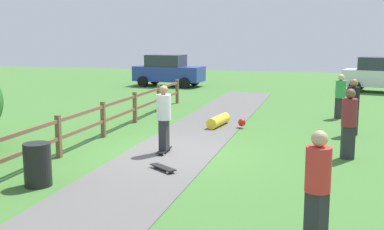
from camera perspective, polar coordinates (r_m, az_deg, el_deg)
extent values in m
plane|color=#427533|center=(12.78, -2.42, -4.47)|extent=(60.00, 60.00, 0.00)
cube|color=#605E5B|center=(12.78, -2.43, -4.43)|extent=(2.40, 28.00, 0.02)
cube|color=brown|center=(12.57, -15.64, -2.49)|extent=(0.12, 0.12, 1.10)
cube|color=brown|center=(14.79, -10.56, -0.53)|extent=(0.12, 0.12, 1.10)
cube|color=brown|center=(17.11, -6.83, 0.91)|extent=(0.12, 0.12, 1.10)
cube|color=brown|center=(19.49, -4.00, 2.00)|extent=(0.12, 0.12, 1.10)
cube|color=brown|center=(21.92, -1.79, 2.84)|extent=(0.12, 0.12, 1.10)
cube|color=brown|center=(13.67, -12.88, -1.64)|extent=(0.08, 18.00, 0.09)
cube|color=brown|center=(13.59, -12.95, 0.22)|extent=(0.08, 18.00, 0.09)
cylinder|color=black|center=(10.38, -17.95, -5.66)|extent=(0.56, 0.56, 0.90)
cube|color=black|center=(12.67, -3.34, -4.18)|extent=(0.21, 0.80, 0.02)
cylinder|color=silver|center=(12.96, -3.27, -4.06)|extent=(0.03, 0.06, 0.06)
cylinder|color=silver|center=(12.91, -2.63, -4.10)|extent=(0.03, 0.06, 0.06)
cylinder|color=silver|center=(12.44, -4.07, -4.64)|extent=(0.03, 0.06, 0.06)
cylinder|color=silver|center=(12.40, -3.41, -4.68)|extent=(0.03, 0.06, 0.06)
cube|color=#2D2D33|center=(12.58, -3.36, -2.36)|extent=(0.20, 0.32, 0.80)
cylinder|color=white|center=(12.45, -3.39, 0.93)|extent=(0.38, 0.38, 0.66)
sphere|color=#9E704C|center=(12.39, -3.41, 3.00)|extent=(0.24, 0.24, 0.24)
cylinder|color=yellow|center=(16.35, 3.19, -0.68)|extent=(0.55, 1.46, 0.36)
sphere|color=red|center=(16.09, 5.97, -0.88)|extent=(0.26, 0.26, 0.26)
cube|color=black|center=(11.04, -3.48, -6.24)|extent=(0.76, 0.64, 0.02)
cylinder|color=silver|center=(10.87, -2.30, -6.71)|extent=(0.07, 0.06, 0.06)
cylinder|color=silver|center=(10.79, -2.95, -6.84)|extent=(0.07, 0.06, 0.06)
cylinder|color=silver|center=(11.31, -3.98, -6.07)|extent=(0.07, 0.06, 0.06)
cylinder|color=silver|center=(11.23, -4.62, -6.20)|extent=(0.07, 0.06, 0.06)
cube|color=#2D2D33|center=(18.75, 17.22, 0.80)|extent=(0.37, 0.36, 0.78)
cylinder|color=green|center=(18.66, 17.33, 2.96)|extent=(0.53, 0.53, 0.65)
sphere|color=beige|center=(18.61, 17.39, 4.31)|extent=(0.23, 0.23, 0.23)
cube|color=#2D2D33|center=(12.65, 18.10, -3.14)|extent=(0.35, 0.25, 0.84)
cylinder|color=maroon|center=(12.51, 18.28, 0.28)|extent=(0.44, 0.44, 0.70)
sphere|color=brown|center=(12.45, 18.39, 2.44)|extent=(0.25, 0.25, 0.25)
cube|color=#2D2D33|center=(7.49, 14.59, -11.75)|extent=(0.37, 0.37, 0.81)
cylinder|color=red|center=(7.26, 14.83, -6.28)|extent=(0.54, 0.54, 0.67)
sphere|color=tan|center=(7.15, 14.99, -2.75)|extent=(0.24, 0.24, 0.24)
cube|color=#2D2D33|center=(15.68, 18.54, -0.81)|extent=(0.38, 0.33, 0.83)
cylinder|color=black|center=(15.57, 18.68, 1.94)|extent=(0.52, 0.52, 0.69)
sphere|color=#9E704C|center=(15.52, 18.77, 3.65)|extent=(0.25, 0.25, 0.25)
cube|color=#283D99|center=(29.37, -2.77, 4.95)|extent=(4.33, 2.04, 0.90)
cube|color=#2D333D|center=(29.39, -3.15, 6.52)|extent=(2.32, 1.74, 0.70)
cylinder|color=black|center=(29.74, 0.30, 4.15)|extent=(0.66, 0.29, 0.64)
cylinder|color=black|center=(28.09, -0.91, 3.84)|extent=(0.66, 0.29, 0.64)
cylinder|color=black|center=(30.75, -4.46, 4.30)|extent=(0.66, 0.29, 0.64)
cylinder|color=black|center=(29.16, -5.89, 3.99)|extent=(0.66, 0.29, 0.64)
cube|color=silver|center=(28.13, 21.91, 4.08)|extent=(4.47, 2.55, 0.90)
cube|color=#2D333D|center=(28.09, 21.61, 5.73)|extent=(2.48, 1.99, 0.70)
cylinder|color=black|center=(29.20, 19.40, 3.51)|extent=(0.68, 0.37, 0.64)
cylinder|color=black|center=(27.47, 18.87, 3.20)|extent=(0.68, 0.37, 0.64)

